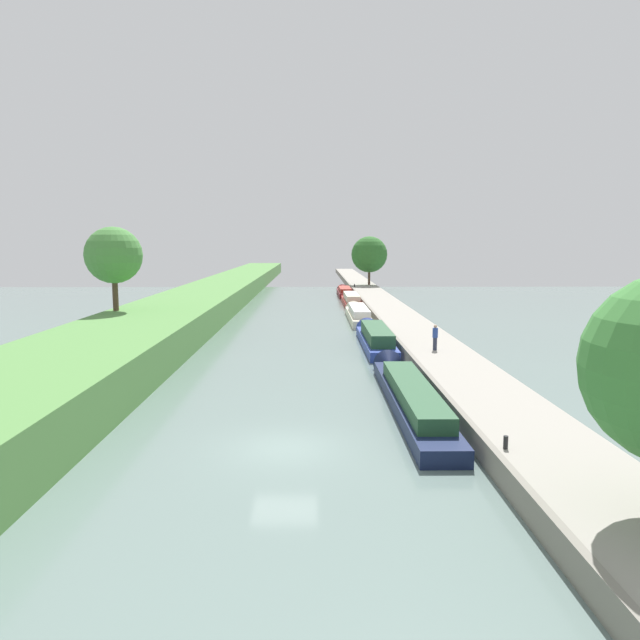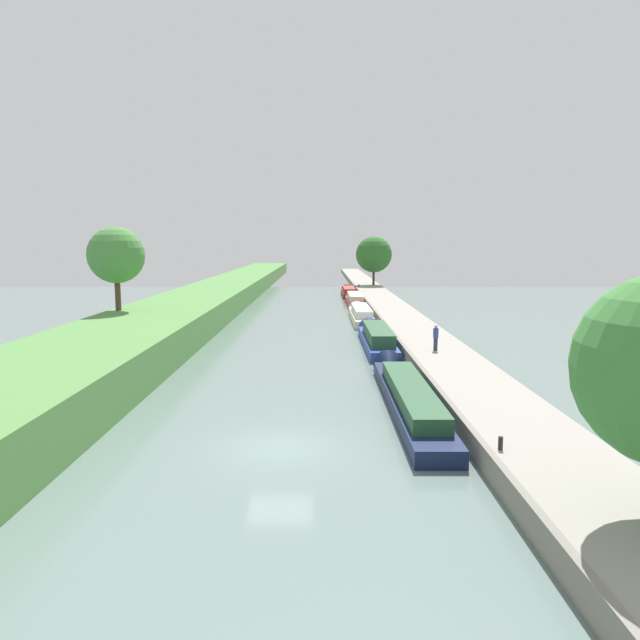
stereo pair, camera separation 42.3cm
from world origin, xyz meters
name	(u,v)px [view 1 (the left image)]	position (x,y,z in m)	size (l,w,h in m)	color
ground_plane	(284,448)	(0.00, 0.00, 0.00)	(160.00, 160.00, 0.00)	slate
right_towpath	(529,436)	(9.34, 0.00, 0.44)	(4.15, 260.00, 0.89)	gray
stone_quay	(472,436)	(7.14, 0.00, 0.47)	(0.25, 260.00, 0.94)	gray
narrowboat_navy	(409,394)	(5.69, 5.78, 0.56)	(1.87, 15.90, 1.90)	#141E42
narrowboat_blue	(375,337)	(5.79, 21.89, 0.64)	(2.01, 12.89, 2.20)	#283D93
narrowboat_cream	(358,314)	(5.61, 36.29, 0.61)	(1.91, 13.18, 2.00)	beige
narrowboat_red	(351,300)	(5.87, 51.04, 0.60)	(1.94, 12.71, 2.08)	maroon
narrowboat_maroon	(344,292)	(5.72, 63.46, 0.53)	(1.94, 11.07, 1.86)	maroon
tree_rightbank_midnear	(369,254)	(10.24, 72.54, 5.82)	(5.83, 5.83, 7.86)	#4C3828
tree_leftbank_downstream	(113,255)	(-14.53, 24.43, 6.76)	(4.43, 4.43, 6.60)	#4C3828
person_walking	(435,337)	(8.94, 15.31, 1.76)	(0.34, 0.34, 1.66)	#282D42
mooring_bollard_near	(506,442)	(7.57, -2.54, 1.11)	(0.16, 0.16, 0.45)	black
mooring_bollard_far	(355,286)	(7.57, 68.24, 1.11)	(0.16, 0.16, 0.45)	black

